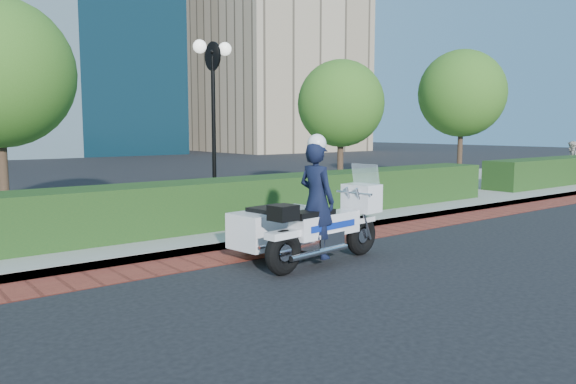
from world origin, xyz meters
TOP-DOWN VIEW (x-y plane):
  - ground at (0.00, 0.00)m, footprint 120.00×120.00m
  - brick_strip at (0.00, 1.50)m, footprint 60.00×1.00m
  - sidewalk at (0.00, 6.00)m, footprint 60.00×8.00m
  - hedge_main at (0.00, 3.60)m, footprint 18.00×1.20m
  - hedge_far at (16.00, 3.60)m, footprint 10.00×1.20m
  - lamppost at (1.00, 5.20)m, footprint 1.02×0.70m
  - tree_c at (6.50, 6.50)m, footprint 2.80×2.80m
  - tree_d at (13.00, 6.50)m, footprint 3.40×3.40m
  - tower_right at (28.00, 38.00)m, footprint 14.00×12.00m
  - police_motorcycle at (-0.11, 0.37)m, footprint 2.69×1.92m
  - pedestrian at (17.88, 4.42)m, footprint 0.91×0.81m

SIDE VIEW (x-z plane):
  - ground at x=0.00m, z-range 0.00..0.00m
  - brick_strip at x=0.00m, z-range 0.00..0.01m
  - sidewalk at x=0.00m, z-range 0.00..0.15m
  - hedge_main at x=0.00m, z-range 0.15..1.15m
  - hedge_far at x=16.00m, z-range 0.15..1.15m
  - police_motorcycle at x=-0.11m, z-range -0.34..1.83m
  - pedestrian at x=17.88m, z-range 0.15..1.72m
  - lamppost at x=1.00m, z-range 0.85..5.06m
  - tree_c at x=6.50m, z-range 0.90..5.20m
  - tree_d at x=13.00m, z-range 1.03..6.19m
  - tower_right at x=28.00m, z-range 0.00..28.00m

